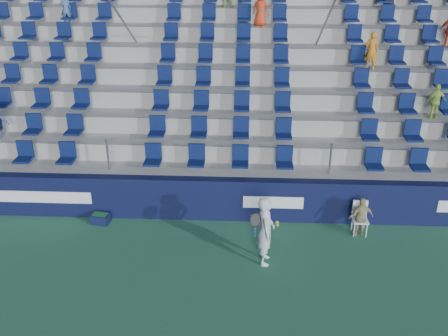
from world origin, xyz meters
name	(u,v)px	position (x,y,z in m)	size (l,w,h in m)	color
ground	(209,293)	(0.00, 0.00, 0.00)	(70.00, 70.00, 0.00)	#2E6B49
sponsor_wall	(217,199)	(0.00, 3.15, 0.60)	(24.00, 0.32, 1.20)	#0E1236
grandstand	(226,89)	(0.00, 8.24, 2.13)	(24.00, 8.17, 6.63)	gray
tennis_player	(266,231)	(1.24, 1.23, 0.87)	(0.69, 0.65, 1.73)	silver
line_judge_chair	(360,215)	(3.73, 2.64, 0.51)	(0.40, 0.41, 0.89)	white
line_judge	(361,217)	(3.73, 2.50, 0.54)	(0.63, 0.26, 1.08)	tan
ball_bin	(100,218)	(-3.13, 2.75, 0.15)	(0.53, 0.39, 0.27)	#0F1638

